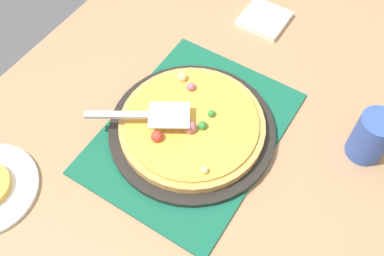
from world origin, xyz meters
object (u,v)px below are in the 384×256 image
at_px(pizza_pan, 192,130).
at_px(napkin_stack, 264,19).
at_px(pizza_server, 147,115).
at_px(cup_corner, 371,137).
at_px(pizza, 192,125).

bearing_deg(pizza_pan, napkin_stack, -176.08).
distance_m(pizza_server, napkin_stack, 0.48).
height_order(cup_corner, pizza_server, cup_corner).
xyz_separation_m(pizza, cup_corner, (-0.16, 0.35, 0.03)).
relative_size(cup_corner, napkin_stack, 1.00).
height_order(pizza_pan, pizza_server, pizza_server).
bearing_deg(pizza_server, pizza_pan, 121.84).
height_order(pizza, pizza_server, pizza_server).
bearing_deg(napkin_stack, pizza_server, -6.54).
bearing_deg(pizza_pan, pizza, -77.92).
bearing_deg(cup_corner, napkin_stack, -124.24).
bearing_deg(cup_corner, pizza_pan, -65.13).
height_order(pizza_server, napkin_stack, pizza_server).
distance_m(pizza, cup_corner, 0.39).
xyz_separation_m(pizza_pan, pizza_server, (0.05, -0.08, 0.06)).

